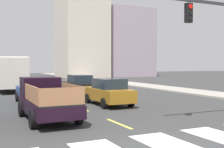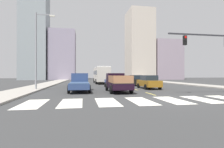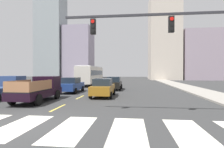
{
  "view_description": "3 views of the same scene",
  "coord_description": "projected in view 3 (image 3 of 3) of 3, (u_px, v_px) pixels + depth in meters",
  "views": [
    {
      "loc": [
        -5.78,
        -7.48,
        2.64
      ],
      "look_at": [
        1.25,
        7.36,
        2.08
      ],
      "focal_mm": 46.96,
      "sensor_mm": 36.0,
      "label": 1
    },
    {
      "loc": [
        -6.22,
        -11.24,
        1.81
      ],
      "look_at": [
        -1.77,
        15.18,
        1.9
      ],
      "focal_mm": 27.42,
      "sensor_mm": 36.0,
      "label": 2
    },
    {
      "loc": [
        4.84,
        -7.2,
        2.34
      ],
      "look_at": [
        2.35,
        14.4,
        2.09
      ],
      "focal_mm": 28.83,
      "sensor_mm": 36.0,
      "label": 3
    }
  ],
  "objects": [
    {
      "name": "lane_dash_2",
      "position": [
        92.0,
        91.0,
        21.64
      ],
      "size": [
        0.16,
        2.4,
        0.01
      ],
      "primitive_type": "cube",
      "color": "#E3CA4A",
      "rests_on": "ground"
    },
    {
      "name": "lane_dash_6",
      "position": [
        112.0,
        82.0,
        41.5
      ],
      "size": [
        0.16,
        2.4,
        0.01
      ],
      "primitive_type": "cube",
      "color": "#E3CA4A",
      "rests_on": "ground"
    },
    {
      "name": "pickup_dark",
      "position": [
        3.0,
        88.0,
        16.0
      ],
      "size": [
        2.18,
        5.2,
        1.96
      ],
      "rotation": [
        0.0,
        0.0,
        0.05
      ],
      "color": "navy",
      "rests_on": "ground"
    },
    {
      "name": "lane_dash_3",
      "position": [
        100.0,
        88.0,
        26.6
      ],
      "size": [
        0.16,
        2.4,
        0.01
      ],
      "primitive_type": "cube",
      "color": "#E3CA4A",
      "rests_on": "ground"
    },
    {
      "name": "lane_dash_5",
      "position": [
        109.0,
        83.0,
        36.54
      ],
      "size": [
        0.16,
        2.4,
        0.01
      ],
      "primitive_type": "cube",
      "color": "#E3CA4A",
      "rests_on": "ground"
    },
    {
      "name": "city_bus",
      "position": [
        91.0,
        74.0,
        31.83
      ],
      "size": [
        2.72,
        10.8,
        3.32
      ],
      "rotation": [
        0.0,
        0.0,
        -0.02
      ],
      "color": "beige",
      "rests_on": "ground"
    },
    {
      "name": "sedan_mid",
      "position": [
        72.0,
        85.0,
        20.49
      ],
      "size": [
        2.02,
        4.4,
        1.72
      ],
      "rotation": [
        0.0,
        0.0,
        -0.03
      ],
      "color": "navy",
      "rests_on": "ground"
    },
    {
      "name": "crosswalk_stripe_6",
      "position": [
        128.0,
        130.0,
        7.2
      ],
      "size": [
        1.42,
        3.67,
        0.01
      ],
      "primitive_type": "cube",
      "color": "silver",
      "rests_on": "ground"
    },
    {
      "name": "ground_plane",
      "position": [
        20.0,
        126.0,
        7.73
      ],
      "size": [
        160.0,
        160.0,
        0.0
      ],
      "primitive_type": "plane",
      "color": "#373737"
    },
    {
      "name": "tower_tall_centre",
      "position": [
        51.0,
        22.0,
        60.94
      ],
      "size": [
        8.8,
        7.5,
        38.96
      ],
      "primitive_type": "cube",
      "color": "#909A9E",
      "rests_on": "ground"
    },
    {
      "name": "lane_dash_1",
      "position": [
        80.0,
        97.0,
        16.67
      ],
      "size": [
        0.16,
        2.4,
        0.01
      ],
      "primitive_type": "cube",
      "color": "#E3CA4A",
      "rests_on": "ground"
    },
    {
      "name": "sidewalk_right",
      "position": [
        191.0,
        89.0,
        24.16
      ],
      "size": [
        3.36,
        110.0,
        0.15
      ],
      "primitive_type": "cube",
      "color": "#9F9A8F",
      "rests_on": "ground"
    },
    {
      "name": "block_mid_left",
      "position": [
        79.0,
        53.0,
        61.58
      ],
      "size": [
        8.94,
        9.09,
        17.48
      ],
      "primitive_type": "cube",
      "color": "#968CA1",
      "rests_on": "ground"
    },
    {
      "name": "sedan_near_left",
      "position": [
        45.0,
        83.0,
        24.22
      ],
      "size": [
        2.02,
        4.4,
        1.72
      ],
      "rotation": [
        0.0,
        0.0,
        -0.03
      ],
      "color": "black",
      "rests_on": "ground"
    },
    {
      "name": "block_low_left",
      "position": [
        199.0,
        55.0,
        53.04
      ],
      "size": [
        10.08,
        8.04,
        14.45
      ],
      "primitive_type": "cube",
      "color": "#9D8D9B",
      "rests_on": "ground"
    },
    {
      "name": "crosswalk_stripe_7",
      "position": [
        189.0,
        132.0,
        6.93
      ],
      "size": [
        1.42,
        3.67,
        0.01
      ],
      "primitive_type": "cube",
      "color": "silver",
      "rests_on": "ground"
    },
    {
      "name": "crosswalk_stripe_4",
      "position": [
        20.0,
        126.0,
        7.73
      ],
      "size": [
        1.42,
        3.67,
        0.01
      ],
      "primitive_type": "cube",
      "color": "silver",
      "rests_on": "ground"
    },
    {
      "name": "sedan_far",
      "position": [
        114.0,
        83.0,
        23.6
      ],
      "size": [
        2.02,
        4.4,
        1.72
      ],
      "rotation": [
        0.0,
        0.0,
        -0.02
      ],
      "color": "black",
      "rests_on": "ground"
    },
    {
      "name": "block_mid_right",
      "position": [
        164.0,
        38.0,
        55.25
      ],
      "size": [
        8.81,
        10.03,
        25.32
      ],
      "primitive_type": "cube",
      "color": "beige",
      "rests_on": "ground"
    },
    {
      "name": "lane_dash_7",
      "position": [
        114.0,
        81.0,
        46.47
      ],
      "size": [
        0.16,
        2.4,
        0.01
      ],
      "primitive_type": "cube",
      "color": "#E3CA4A",
      "rests_on": "ground"
    },
    {
      "name": "sedan_near_right",
      "position": [
        103.0,
        88.0,
        16.99
      ],
      "size": [
        2.02,
        4.4,
        1.72
      ],
      "rotation": [
        0.0,
        0.0,
        -0.01
      ],
      "color": "#9B671A",
      "rests_on": "ground"
    },
    {
      "name": "lane_dash_0",
      "position": [
        58.0,
        108.0,
        11.7
      ],
      "size": [
        0.16,
        2.4,
        0.01
      ],
      "primitive_type": "cube",
      "color": "#E3CA4A",
      "rests_on": "ground"
    },
    {
      "name": "lane_dash_4",
      "position": [
        105.0,
        85.0,
        31.57
      ],
      "size": [
        0.16,
        2.4,
        0.01
      ],
      "primitive_type": "cube",
      "color": "#E3CA4A",
      "rests_on": "ground"
    },
    {
      "name": "pickup_stakebed",
      "position": [
        40.0,
        89.0,
        14.57
      ],
      "size": [
        2.18,
        5.2,
        1.96
      ],
      "rotation": [
        0.0,
        0.0,
        0.01
      ],
      "color": "black",
      "rests_on": "ground"
    },
    {
      "name": "crosswalk_stripe_5",
      "position": [
        72.0,
        128.0,
        7.46
      ],
      "size": [
        1.42,
        3.67,
        0.01
      ],
      "primitive_type": "cube",
      "color": "silver",
      "rests_on": "ground"
    },
    {
      "name": "sidewalk_left",
      "position": [
        16.0,
        87.0,
        27.06
      ],
      "size": [
        3.36,
        110.0,
        0.15
      ],
      "primitive_type": "cube",
      "color": "#9F9A8F",
      "rests_on": "ground"
    },
    {
      "name": "traffic_signal_gantry",
      "position": [
        196.0,
        35.0,
        9.33
      ],
      "size": [
        10.59,
        0.27,
        6.0
      ],
      "color": "#2D2D33",
      "rests_on": "ground"
    }
  ]
}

